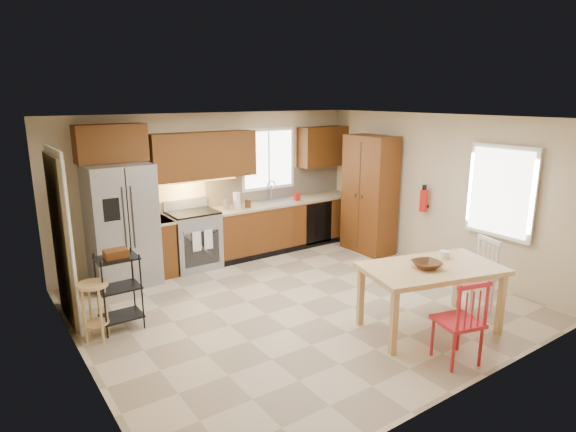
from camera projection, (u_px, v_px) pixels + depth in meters
The scene contains 33 objects.
floor at pixel (299, 304), 6.57m from camera, with size 5.50×5.50×0.00m, color tan.
ceiling at pixel (300, 118), 5.96m from camera, with size 5.50×5.00×0.02m, color silver.
wall_back at pixel (214, 187), 8.26m from camera, with size 5.50×0.02×2.50m, color #CCB793.
wall_front at pixel (465, 271), 4.28m from camera, with size 5.50×0.02×2.50m, color #CCB793.
wall_left at pixel (75, 254), 4.74m from camera, with size 0.02×5.00×2.50m, color #CCB793.
wall_right at pixel (436, 192), 7.79m from camera, with size 0.02×5.00×2.50m, color #CCB793.
refrigerator at pixel (122, 225), 7.10m from camera, with size 0.92×0.75×1.82m, color gray.
range_stove at pixel (194, 241), 7.89m from camera, with size 0.76×0.63×0.92m, color gray.
base_cabinet_narrow at pixel (161, 247), 7.60m from camera, with size 0.30×0.60×0.90m, color #5F2E11.
base_cabinet_run at pixel (285, 224), 8.93m from camera, with size 2.92×0.60×0.90m, color #5F2E11.
dishwasher at pixel (319, 223), 9.01m from camera, with size 0.60×0.02×0.78m, color black.
backsplash at pixel (277, 184), 8.98m from camera, with size 2.92×0.03×0.55m, color beige.
upper_over_fridge at pixel (111, 143), 6.97m from camera, with size 1.00×0.35×0.55m, color #55310E.
upper_left_block at pixel (203, 155), 7.84m from camera, with size 1.80×0.35×0.75m, color #55310E.
upper_right_block at pixel (323, 146), 9.22m from camera, with size 1.00×0.35×0.75m, color #55310E.
window_back at pixel (268, 159), 8.75m from camera, with size 1.12×0.04×1.12m, color white.
sink at pixel (277, 204), 8.72m from camera, with size 0.62×0.46×0.16m, color gray.
undercab_glow at pixel (188, 181), 7.75m from camera, with size 1.60×0.30×0.01m, color #FFBF66.
soap_bottle at pixel (297, 195), 8.82m from camera, with size 0.09×0.09×0.19m, color red.
paper_towel at pixel (237, 201), 8.17m from camera, with size 0.12×0.12×0.28m, color silver.
canister_steel at pixel (226, 205), 8.07m from camera, with size 0.11×0.11×0.18m, color gray.
canister_wood at pixel (248, 203), 8.27m from camera, with size 0.10×0.10×0.14m, color #472B13.
pantry at pixel (369, 194), 8.62m from camera, with size 0.50×0.95×2.10m, color #5F2E11.
fire_extinguisher at pixel (423, 201), 7.88m from camera, with size 0.12×0.12×0.36m, color red.
window_right at pixel (501, 192), 6.79m from camera, with size 0.04×1.02×1.32m, color white.
doorway at pixel (60, 241), 5.87m from camera, with size 0.04×0.95×2.10m, color #8C7A59.
dining_table at pixel (430, 298), 5.79m from camera, with size 1.63×0.91×0.79m, color tan, non-canonical shape.
chair_red at pixel (458, 320), 5.06m from camera, with size 0.45×0.45×0.95m, color #B01B22, non-canonical shape.
chair_white at pixel (474, 275), 6.34m from camera, with size 0.45×0.45×0.95m, color silver, non-canonical shape.
table_bowl at pixel (426, 268), 5.64m from camera, with size 0.33×0.33×0.08m, color #472B13.
table_jar at pixel (444, 256), 5.96m from camera, with size 0.12×0.12×0.14m, color silver.
bar_stool at pixel (95, 311), 5.56m from camera, with size 0.34×0.34×0.70m, color tan, non-canonical shape.
utility_cart at pixel (119, 292), 5.79m from camera, with size 0.48×0.37×0.95m, color black, non-canonical shape.
Camera 1 is at (-3.60, -4.90, 2.77)m, focal length 30.00 mm.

